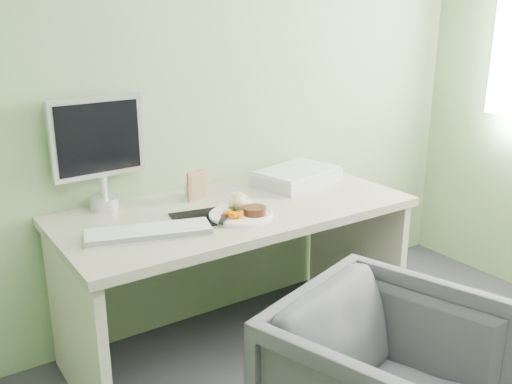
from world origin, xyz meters
TOP-DOWN VIEW (x-y plane):
  - wall_back at (0.00, 2.00)m, footprint 3.50×0.00m
  - desk at (0.00, 1.62)m, footprint 1.60×0.75m
  - plate at (-0.05, 1.50)m, footprint 0.28×0.28m
  - steak at (-0.00, 1.46)m, footprint 0.13×0.13m
  - potato_pile at (-0.01, 1.56)m, footprint 0.15×0.12m
  - carrot_heap at (-0.11, 1.48)m, footprint 0.08×0.08m
  - steak_knife at (-0.14, 1.47)m, footprint 0.17×0.19m
  - mousepad at (-0.20, 1.57)m, footprint 0.28×0.26m
  - keyboard at (-0.47, 1.52)m, footprint 0.51×0.28m
  - computer_mouse at (0.07, 1.71)m, footprint 0.06×0.10m
  - photo_frame at (-0.09, 1.81)m, footprint 0.11×0.04m
  - eyedrop_bottle at (-0.10, 1.90)m, footprint 0.02×0.02m
  - scanner at (0.46, 1.76)m, footprint 0.47×0.37m
  - monitor at (-0.50, 1.94)m, footprint 0.42×0.13m

SIDE VIEW (x-z plane):
  - desk at x=0.00m, z-range 0.18..0.91m
  - mousepad at x=-0.20m, z-range 0.73..0.73m
  - plate at x=-0.05m, z-range 0.73..0.74m
  - keyboard at x=-0.47m, z-range 0.74..0.76m
  - computer_mouse at x=0.07m, z-range 0.73..0.76m
  - steak_knife at x=-0.14m, z-range 0.75..0.76m
  - eyedrop_bottle at x=-0.10m, z-range 0.73..0.79m
  - steak at x=0.00m, z-range 0.74..0.78m
  - scanner at x=0.46m, z-range 0.73..0.80m
  - carrot_heap at x=-0.11m, z-range 0.74..0.79m
  - potato_pile at x=-0.01m, z-range 0.74..0.81m
  - photo_frame at x=-0.09m, z-range 0.73..0.87m
  - monitor at x=-0.50m, z-range 0.76..1.26m
  - wall_back at x=0.00m, z-range -0.40..3.10m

